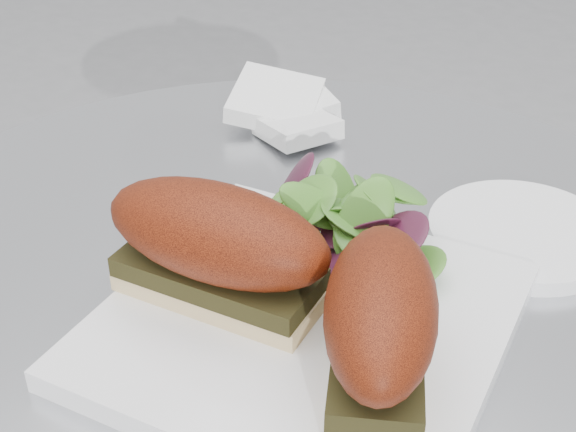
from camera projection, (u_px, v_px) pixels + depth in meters
name	position (u px, v px, depth m)	size (l,w,h in m)	color
plate	(304.00, 323.00, 0.52)	(0.25, 0.25, 0.02)	white
sandwich_left	(217.00, 244.00, 0.51)	(0.16, 0.09, 0.08)	beige
sandwich_right	(380.00, 320.00, 0.44)	(0.12, 0.15, 0.08)	beige
salad	(346.00, 222.00, 0.56)	(0.12, 0.12, 0.05)	#619831
napkin	(286.00, 121.00, 0.77)	(0.11, 0.11, 0.02)	white
saucer	(522.00, 233.00, 0.61)	(0.14, 0.14, 0.01)	white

